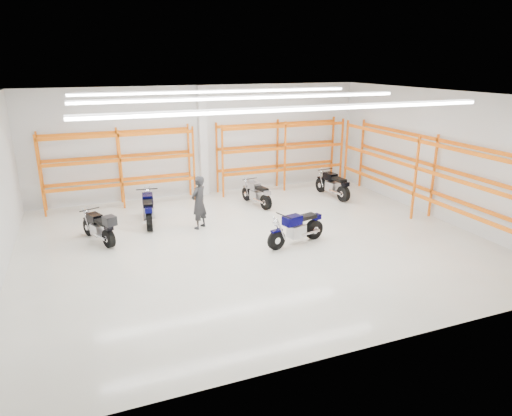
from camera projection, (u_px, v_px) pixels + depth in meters
name	position (u px, v px, depth m)	size (l,w,h in m)	color
ground	(254.00, 242.00, 14.33)	(14.00, 14.00, 0.00)	beige
room_shell	(254.00, 138.00, 13.35)	(14.02, 12.02, 4.51)	silver
motorcycle_main	(298.00, 228.00, 14.08)	(2.10, 0.82, 1.05)	black
motorcycle_back_a	(100.00, 228.00, 14.12)	(1.04, 1.95, 1.05)	black
motorcycle_back_b	(148.00, 210.00, 15.76)	(0.77, 2.25, 1.11)	black
motorcycle_back_c	(257.00, 194.00, 17.81)	(0.69, 1.97, 0.98)	black
motorcycle_back_d	(333.00, 185.00, 18.86)	(0.73, 2.22, 1.09)	black
standing_man	(199.00, 202.00, 15.27)	(0.66, 0.43, 1.81)	#232325
structural_column	(203.00, 142.00, 18.79)	(0.32, 0.32, 4.50)	white
pallet_racking_back_left	(120.00, 161.00, 17.45)	(5.67, 0.87, 3.00)	#F66603
pallet_racking_back_right	(281.00, 149.00, 19.82)	(5.67, 0.87, 3.00)	#F66603
pallet_racking_side	(425.00, 169.00, 16.03)	(0.87, 9.07, 3.00)	#F66603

